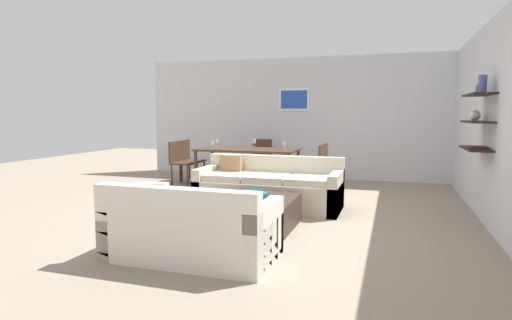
{
  "coord_description": "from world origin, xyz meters",
  "views": [
    {
      "loc": [
        1.83,
        -5.84,
        1.47
      ],
      "look_at": [
        -0.15,
        0.2,
        0.75
      ],
      "focal_mm": 29.41,
      "sensor_mm": 36.0,
      "label": 1
    }
  ],
  "objects_px": {
    "dining_chair_left_near": "(180,159)",
    "dining_chair_left_far": "(189,157)",
    "dining_chair_right_near": "(315,165)",
    "wine_glass_right_far": "(284,144)",
    "dining_chair_head": "(261,156)",
    "apple_on_coffee_table": "(228,194)",
    "sofa_beige": "(269,189)",
    "wine_glass_head": "(254,141)",
    "coffee_table": "(252,212)",
    "wine_glass_left_near": "(212,143)",
    "decorative_bowl": "(253,195)",
    "dining_table": "(247,152)",
    "dining_chair_right_far": "(319,162)",
    "wine_glass_left_far": "(216,141)",
    "loveseat_white": "(191,230)"
  },
  "relations": [
    {
      "from": "decorative_bowl",
      "to": "dining_chair_left_far",
      "type": "height_order",
      "value": "dining_chair_left_far"
    },
    {
      "from": "sofa_beige",
      "to": "wine_glass_head",
      "type": "bearing_deg",
      "value": 113.9
    },
    {
      "from": "sofa_beige",
      "to": "dining_chair_left_near",
      "type": "xyz_separation_m",
      "value": [
        -2.38,
        1.54,
        0.21
      ]
    },
    {
      "from": "apple_on_coffee_table",
      "to": "dining_table",
      "type": "distance_m",
      "value": 3.05
    },
    {
      "from": "sofa_beige",
      "to": "dining_chair_right_far",
      "type": "height_order",
      "value": "dining_chair_right_far"
    },
    {
      "from": "dining_chair_left_near",
      "to": "dining_chair_head",
      "type": "height_order",
      "value": "same"
    },
    {
      "from": "loveseat_white",
      "to": "dining_chair_right_near",
      "type": "bearing_deg",
      "value": 82.21
    },
    {
      "from": "sofa_beige",
      "to": "dining_table",
      "type": "xyz_separation_m",
      "value": [
        -0.96,
        1.75,
        0.39
      ]
    },
    {
      "from": "decorative_bowl",
      "to": "dining_chair_right_near",
      "type": "xyz_separation_m",
      "value": [
        0.31,
        2.71,
        0.08
      ]
    },
    {
      "from": "loveseat_white",
      "to": "coffee_table",
      "type": "distance_m",
      "value": 1.32
    },
    {
      "from": "dining_chair_left_far",
      "to": "dining_chair_head",
      "type": "xyz_separation_m",
      "value": [
        1.41,
        0.67,
        0.0
      ]
    },
    {
      "from": "coffee_table",
      "to": "wine_glass_right_far",
      "type": "distance_m",
      "value": 3.12
    },
    {
      "from": "dining_chair_right_near",
      "to": "wine_glass_head",
      "type": "relative_size",
      "value": 5.02
    },
    {
      "from": "sofa_beige",
      "to": "dining_chair_left_far",
      "type": "xyz_separation_m",
      "value": [
        -2.38,
        1.97,
        0.21
      ]
    },
    {
      "from": "dining_table",
      "to": "dining_chair_left_far",
      "type": "distance_m",
      "value": 1.44
    },
    {
      "from": "loveseat_white",
      "to": "apple_on_coffee_table",
      "type": "bearing_deg",
      "value": 94.8
    },
    {
      "from": "coffee_table",
      "to": "dining_table",
      "type": "relative_size",
      "value": 0.54
    },
    {
      "from": "sofa_beige",
      "to": "dining_chair_right_far",
      "type": "xyz_separation_m",
      "value": [
        0.45,
        1.97,
        0.21
      ]
    },
    {
      "from": "sofa_beige",
      "to": "loveseat_white",
      "type": "bearing_deg",
      "value": -92.22
    },
    {
      "from": "wine_glass_left_near",
      "to": "wine_glass_left_far",
      "type": "xyz_separation_m",
      "value": [
        -0.0,
        0.24,
        0.02
      ]
    },
    {
      "from": "wine_glass_left_far",
      "to": "wine_glass_left_near",
      "type": "bearing_deg",
      "value": -90.0
    },
    {
      "from": "decorative_bowl",
      "to": "wine_glass_head",
      "type": "distance_m",
      "value": 3.56
    },
    {
      "from": "dining_chair_right_far",
      "to": "wine_glass_left_near",
      "type": "relative_size",
      "value": 5.84
    },
    {
      "from": "dining_chair_right_near",
      "to": "wine_glass_right_far",
      "type": "distance_m",
      "value": 0.84
    },
    {
      "from": "sofa_beige",
      "to": "dining_chair_left_far",
      "type": "height_order",
      "value": "dining_chair_left_far"
    },
    {
      "from": "dining_table",
      "to": "wine_glass_head",
      "type": "xyz_separation_m",
      "value": [
        0.0,
        0.42,
        0.19
      ]
    },
    {
      "from": "coffee_table",
      "to": "wine_glass_head",
      "type": "relative_size",
      "value": 6.22
    },
    {
      "from": "apple_on_coffee_table",
      "to": "dining_chair_head",
      "type": "xyz_separation_m",
      "value": [
        -0.76,
        3.83,
        0.08
      ]
    },
    {
      "from": "dining_chair_left_near",
      "to": "dining_chair_left_far",
      "type": "bearing_deg",
      "value": 90.0
    },
    {
      "from": "sofa_beige",
      "to": "coffee_table",
      "type": "relative_size",
      "value": 2.03
    },
    {
      "from": "dining_chair_head",
      "to": "wine_glass_right_far",
      "type": "relative_size",
      "value": 5.92
    },
    {
      "from": "apple_on_coffee_table",
      "to": "wine_glass_head",
      "type": "bearing_deg",
      "value": 102.77
    },
    {
      "from": "coffee_table",
      "to": "dining_table",
      "type": "distance_m",
      "value": 3.14
    },
    {
      "from": "sofa_beige",
      "to": "wine_glass_left_near",
      "type": "bearing_deg",
      "value": 136.04
    },
    {
      "from": "dining_table",
      "to": "dining_chair_right_near",
      "type": "height_order",
      "value": "dining_chair_right_near"
    },
    {
      "from": "dining_table",
      "to": "wine_glass_left_far",
      "type": "height_order",
      "value": "wine_glass_left_far"
    },
    {
      "from": "coffee_table",
      "to": "dining_chair_left_near",
      "type": "xyz_separation_m",
      "value": [
        -2.49,
        2.69,
        0.31
      ]
    },
    {
      "from": "wine_glass_left_far",
      "to": "sofa_beige",
      "type": "bearing_deg",
      "value": -47.86
    },
    {
      "from": "decorative_bowl",
      "to": "dining_chair_right_near",
      "type": "distance_m",
      "value": 2.73
    },
    {
      "from": "wine_glass_left_near",
      "to": "coffee_table",
      "type": "bearing_deg",
      "value": -57.07
    },
    {
      "from": "loveseat_white",
      "to": "dining_chair_left_far",
      "type": "relative_size",
      "value": 1.89
    },
    {
      "from": "apple_on_coffee_table",
      "to": "wine_glass_right_far",
      "type": "height_order",
      "value": "wine_glass_right_far"
    },
    {
      "from": "decorative_bowl",
      "to": "wine_glass_head",
      "type": "height_order",
      "value": "wine_glass_head"
    },
    {
      "from": "apple_on_coffee_table",
      "to": "sofa_beige",
      "type": "bearing_deg",
      "value": 80.35
    },
    {
      "from": "coffee_table",
      "to": "dining_chair_left_near",
      "type": "distance_m",
      "value": 3.68
    },
    {
      "from": "dining_chair_head",
      "to": "wine_glass_right_far",
      "type": "xyz_separation_m",
      "value": [
        0.73,
        -0.77,
        0.35
      ]
    },
    {
      "from": "dining_chair_head",
      "to": "wine_glass_left_near",
      "type": "height_order",
      "value": "wine_glass_left_near"
    },
    {
      "from": "coffee_table",
      "to": "wine_glass_left_near",
      "type": "bearing_deg",
      "value": 122.93
    },
    {
      "from": "coffee_table",
      "to": "dining_chair_left_near",
      "type": "bearing_deg",
      "value": 132.78
    },
    {
      "from": "loveseat_white",
      "to": "decorative_bowl",
      "type": "bearing_deg",
      "value": 79.54
    }
  ]
}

